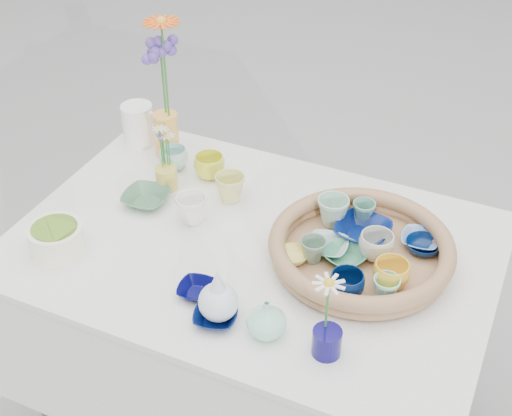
% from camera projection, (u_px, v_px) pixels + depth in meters
% --- Properties ---
extents(wicker_tray, '(0.47, 0.47, 0.08)m').
position_uv_depth(wicker_tray, '(361.00, 250.00, 1.81)').
color(wicker_tray, '#92603A').
rests_on(wicker_tray, display_table).
extents(tray_ceramic_0, '(0.15, 0.15, 0.04)m').
position_uv_depth(tray_ceramic_0, '(363.00, 231.00, 1.88)').
color(tray_ceramic_0, '#071757').
rests_on(tray_ceramic_0, wicker_tray).
extents(tray_ceramic_1, '(0.11, 0.11, 0.03)m').
position_uv_depth(tray_ceramic_1, '(423.00, 246.00, 1.83)').
color(tray_ceramic_1, '#031744').
rests_on(tray_ceramic_1, wicker_tray).
extents(tray_ceramic_2, '(0.11, 0.11, 0.07)m').
position_uv_depth(tray_ceramic_2, '(391.00, 275.00, 1.71)').
color(tray_ceramic_2, yellow).
rests_on(tray_ceramic_2, wicker_tray).
extents(tray_ceramic_3, '(0.14, 0.14, 0.03)m').
position_uv_depth(tray_ceramic_3, '(345.00, 256.00, 1.80)').
color(tray_ceramic_3, '#418965').
rests_on(tray_ceramic_3, wicker_tray).
extents(tray_ceramic_4, '(0.09, 0.09, 0.06)m').
position_uv_depth(tray_ceramic_4, '(313.00, 250.00, 1.79)').
color(tray_ceramic_4, slate).
rests_on(tray_ceramic_4, wicker_tray).
extents(tray_ceramic_5, '(0.12, 0.12, 0.03)m').
position_uv_depth(tray_ceramic_5, '(327.00, 246.00, 1.83)').
color(tray_ceramic_5, '#9AB9B7').
rests_on(tray_ceramic_5, wicker_tray).
extents(tray_ceramic_6, '(0.09, 0.09, 0.08)m').
position_uv_depth(tray_ceramic_6, '(333.00, 211.00, 1.91)').
color(tray_ceramic_6, '#A0CAB0').
rests_on(tray_ceramic_6, wicker_tray).
extents(tray_ceramic_7, '(0.11, 0.11, 0.07)m').
position_uv_depth(tray_ceramic_7, '(376.00, 246.00, 1.80)').
color(tray_ceramic_7, beige).
rests_on(tray_ceramic_7, wicker_tray).
extents(tray_ceramic_8, '(0.11, 0.11, 0.02)m').
position_uv_depth(tray_ceramic_8, '(420.00, 240.00, 1.86)').
color(tray_ceramic_8, '#6F94D6').
rests_on(tray_ceramic_8, wicker_tray).
extents(tray_ceramic_9, '(0.11, 0.11, 0.07)m').
position_uv_depth(tray_ceramic_9, '(347.00, 285.00, 1.69)').
color(tray_ceramic_9, '#03153B').
rests_on(tray_ceramic_9, wicker_tray).
extents(tray_ceramic_10, '(0.10, 0.10, 0.02)m').
position_uv_depth(tray_ceramic_10, '(292.00, 256.00, 1.80)').
color(tray_ceramic_10, '#FFEB6A').
rests_on(tray_ceramic_10, wicker_tray).
extents(tray_ceramic_11, '(0.08, 0.08, 0.06)m').
position_uv_depth(tray_ceramic_11, '(386.00, 288.00, 1.68)').
color(tray_ceramic_11, '#8BD5BD').
rests_on(tray_ceramic_11, wicker_tray).
extents(tray_ceramic_12, '(0.08, 0.08, 0.06)m').
position_uv_depth(tray_ceramic_12, '(364.00, 212.00, 1.92)').
color(tray_ceramic_12, '#64A486').
rests_on(tray_ceramic_12, wicker_tray).
extents(loose_ceramic_0, '(0.11, 0.11, 0.07)m').
position_uv_depth(loose_ceramic_0, '(209.00, 166.00, 2.12)').
color(loose_ceramic_0, yellow).
rests_on(loose_ceramic_0, display_table).
extents(loose_ceramic_1, '(0.10, 0.10, 0.08)m').
position_uv_depth(loose_ceramic_1, '(230.00, 188.00, 2.03)').
color(loose_ceramic_1, '#D5D272').
rests_on(loose_ceramic_1, display_table).
extents(loose_ceramic_2, '(0.14, 0.14, 0.03)m').
position_uv_depth(loose_ceramic_2, '(146.00, 198.00, 2.03)').
color(loose_ceramic_2, '#467150').
rests_on(loose_ceramic_2, display_table).
extents(loose_ceramic_3, '(0.10, 0.10, 0.08)m').
position_uv_depth(loose_ceramic_3, '(192.00, 209.00, 1.94)').
color(loose_ceramic_3, white).
rests_on(loose_ceramic_3, display_table).
extents(loose_ceramic_4, '(0.11, 0.11, 0.02)m').
position_uv_depth(loose_ceramic_4, '(198.00, 290.00, 1.73)').
color(loose_ceramic_4, '#02033B').
rests_on(loose_ceramic_4, display_table).
extents(loose_ceramic_5, '(0.10, 0.10, 0.07)m').
position_uv_depth(loose_ceramic_5, '(174.00, 159.00, 2.16)').
color(loose_ceramic_5, '#9CCEC1').
rests_on(loose_ceramic_5, display_table).
extents(loose_ceramic_6, '(0.13, 0.13, 0.03)m').
position_uv_depth(loose_ceramic_6, '(215.00, 317.00, 1.66)').
color(loose_ceramic_6, '#061140').
rests_on(loose_ceramic_6, display_table).
extents(fluted_bowl, '(0.19, 0.19, 0.07)m').
position_uv_depth(fluted_bowl, '(56.00, 239.00, 1.85)').
color(fluted_bowl, white).
rests_on(fluted_bowl, display_table).
extents(bud_vase_paleblue, '(0.11, 0.11, 0.15)m').
position_uv_depth(bud_vase_paleblue, '(218.00, 294.00, 1.63)').
color(bud_vase_paleblue, silver).
rests_on(bud_vase_paleblue, display_table).
extents(bud_vase_seafoam, '(0.10, 0.10, 0.10)m').
position_uv_depth(bud_vase_seafoam, '(266.00, 318.00, 1.61)').
color(bud_vase_seafoam, '#9DE6C8').
rests_on(bud_vase_seafoam, display_table).
extents(bud_vase_cobalt, '(0.08, 0.08, 0.07)m').
position_uv_depth(bud_vase_cobalt, '(327.00, 342.00, 1.57)').
color(bud_vase_cobalt, '#0E0952').
rests_on(bud_vase_cobalt, display_table).
extents(single_daisy, '(0.09, 0.09, 0.15)m').
position_uv_depth(single_daisy, '(327.00, 305.00, 1.52)').
color(single_daisy, white).
rests_on(single_daisy, bud_vase_cobalt).
extents(tall_vase_yellow, '(0.10, 0.10, 0.14)m').
position_uv_depth(tall_vase_yellow, '(166.00, 134.00, 2.20)').
color(tall_vase_yellow, '#FBB349').
rests_on(tall_vase_yellow, display_table).
extents(gerbera, '(0.13, 0.13, 0.32)m').
position_uv_depth(gerbera, '(165.00, 71.00, 2.07)').
color(gerbera, '#FF5F10').
rests_on(gerbera, tall_vase_yellow).
extents(hydrangea, '(0.10, 0.10, 0.28)m').
position_uv_depth(hydrangea, '(163.00, 82.00, 2.11)').
color(hydrangea, '#583E9A').
rests_on(hydrangea, tall_vase_yellow).
extents(white_pitcher, '(0.15, 0.11, 0.13)m').
position_uv_depth(white_pitcher, '(138.00, 124.00, 2.26)').
color(white_pitcher, white).
rests_on(white_pitcher, display_table).
extents(daisy_cup, '(0.08, 0.08, 0.07)m').
position_uv_depth(daisy_cup, '(167.00, 178.00, 2.08)').
color(daisy_cup, gold).
rests_on(daisy_cup, display_table).
extents(daisy_posy, '(0.10, 0.10, 0.13)m').
position_uv_depth(daisy_posy, '(165.00, 147.00, 2.03)').
color(daisy_posy, silver).
rests_on(daisy_posy, daisy_cup).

